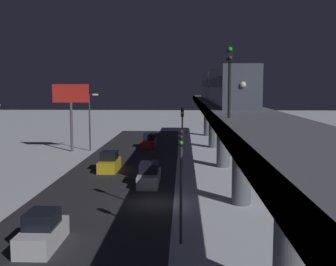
{
  "coord_description": "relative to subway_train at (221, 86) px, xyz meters",
  "views": [
    {
      "loc": [
        -2.13,
        30.45,
        8.68
      ],
      "look_at": [
        -0.19,
        -22.32,
        2.74
      ],
      "focal_mm": 44.95,
      "sensor_mm": 36.0,
      "label": 1
    }
  ],
  "objects": [
    {
      "name": "elevated_railway",
      "position": [
        0.09,
        18.51,
        -2.75
      ],
      "size": [
        5.0,
        100.18,
        6.89
      ],
      "color": "slate",
      "rests_on": "ground_plane"
    },
    {
      "name": "subway_train",
      "position": [
        0.0,
        0.0,
        0.0
      ],
      "size": [
        2.94,
        36.87,
        3.4
      ],
      "color": "#4C5160",
      "rests_on": "elevated_railway"
    },
    {
      "name": "sedan_yellow",
      "position": [
        11.89,
        6.54,
        -7.88
      ],
      "size": [
        1.8,
        4.42,
        1.97
      ],
      "color": "gold",
      "rests_on": "ground_plane"
    },
    {
      "name": "sedan_silver",
      "position": [
        7.29,
        12.63,
        -7.88
      ],
      "size": [
        1.8,
        4.79,
        1.97
      ],
      "rotation": [
        0.0,
        0.0,
        3.14
      ],
      "color": "#B2B2B7",
      "rests_on": "ground_plane"
    },
    {
      "name": "traffic_light_near",
      "position": [
        4.39,
        26.55,
        -4.48
      ],
      "size": [
        0.32,
        0.44,
        6.4
      ],
      "color": "#2D2D2D",
      "rests_on": "ground_plane"
    },
    {
      "name": "street_lamp_far",
      "position": [
        16.56,
        -6.49,
        -3.86
      ],
      "size": [
        1.35,
        0.44,
        7.65
      ],
      "color": "#38383D",
      "rests_on": "ground_plane"
    },
    {
      "name": "commercial_billboard",
      "position": [
        19.09,
        -5.86,
        -1.85
      ],
      "size": [
        4.8,
        0.36,
        8.9
      ],
      "color": "#4C4C51",
      "rests_on": "ground_plane"
    },
    {
      "name": "sedan_white_2",
      "position": [
        11.89,
        27.23,
        -7.88
      ],
      "size": [
        1.8,
        4.17,
        1.97
      ],
      "color": "silver",
      "rests_on": "ground_plane"
    },
    {
      "name": "sedan_red",
      "position": [
        9.09,
        -9.94,
        -7.88
      ],
      "size": [
        1.8,
        4.58,
        1.97
      ],
      "rotation": [
        0.0,
        0.0,
        3.14
      ],
      "color": "#A51E1E",
      "rests_on": "ground_plane"
    },
    {
      "name": "ground_plane",
      "position": [
        6.41,
        18.51,
        -8.67
      ],
      "size": [
        240.0,
        240.0,
        0.0
      ],
      "primitive_type": "plane",
      "color": "silver"
    },
    {
      "name": "traffic_light_mid",
      "position": [
        4.39,
        5.65,
        -4.48
      ],
      "size": [
        0.32,
        0.44,
        6.4
      ],
      "color": "#2D2D2D",
      "rests_on": "ground_plane"
    },
    {
      "name": "avenue_asphalt",
      "position": [
        10.49,
        18.51,
        -8.67
      ],
      "size": [
        11.0,
        100.18,
        0.01
      ],
      "primitive_type": "cube",
      "color": "#28282D",
      "rests_on": "ground_plane"
    },
    {
      "name": "rail_signal",
      "position": [
        1.74,
        25.43,
        0.95
      ],
      "size": [
        0.36,
        0.41,
        4.0
      ],
      "color": "black",
      "rests_on": "elevated_railway"
    }
  ]
}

